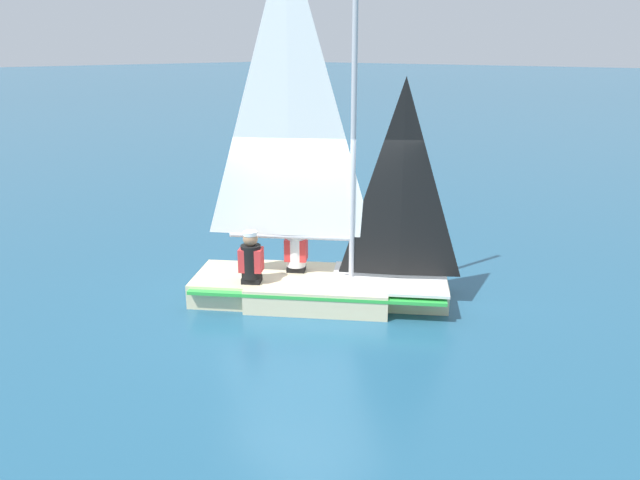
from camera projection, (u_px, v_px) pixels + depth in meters
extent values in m
plane|color=#235675|center=(320.00, 300.00, 9.69)|extent=(260.00, 260.00, 0.00)
cube|color=beige|center=(320.00, 288.00, 9.63)|extent=(2.55, 2.37, 0.37)
cube|color=beige|center=(418.00, 293.00, 9.46)|extent=(1.17, 1.15, 0.37)
cube|color=beige|center=(226.00, 284.00, 9.81)|extent=(1.41, 1.50, 0.37)
cube|color=green|center=(320.00, 281.00, 9.60)|extent=(3.93, 3.30, 0.05)
cube|color=silver|center=(389.00, 279.00, 9.45)|extent=(2.17, 2.06, 0.04)
cylinder|color=#B7B7BC|center=(354.00, 109.00, 8.77)|extent=(0.08, 0.08, 5.09)
cylinder|color=#B7B7BC|center=(290.00, 237.00, 9.44)|extent=(1.59, 1.10, 0.07)
pyramid|color=white|center=(288.00, 89.00, 8.80)|extent=(1.50, 1.03, 4.31)
pyramid|color=black|center=(403.00, 180.00, 8.98)|extent=(1.11, 0.76, 2.91)
cube|color=black|center=(195.00, 286.00, 9.88)|extent=(0.08, 0.07, 0.26)
cube|color=black|center=(296.00, 279.00, 9.90)|extent=(0.37, 0.36, 0.45)
cylinder|color=white|center=(296.00, 251.00, 9.76)|extent=(0.42, 0.42, 0.50)
cube|color=red|center=(296.00, 249.00, 9.75)|extent=(0.43, 0.41, 0.35)
sphere|color=#A87A56|center=(296.00, 229.00, 9.66)|extent=(0.22, 0.22, 0.22)
cube|color=black|center=(252.00, 291.00, 9.42)|extent=(0.37, 0.36, 0.45)
cylinder|color=black|center=(251.00, 261.00, 9.28)|extent=(0.42, 0.42, 0.50)
cube|color=red|center=(251.00, 260.00, 9.27)|extent=(0.43, 0.41, 0.35)
sphere|color=#A87A56|center=(250.00, 239.00, 9.18)|extent=(0.22, 0.22, 0.22)
cylinder|color=white|center=(250.00, 233.00, 9.15)|extent=(0.29, 0.29, 0.06)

